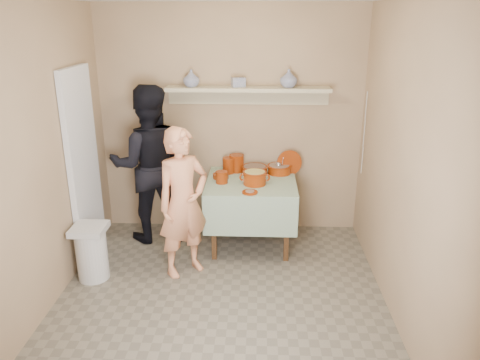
{
  "coord_description": "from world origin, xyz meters",
  "views": [
    {
      "loc": [
        0.33,
        -3.53,
        2.46
      ],
      "look_at": [
        0.15,
        0.75,
        0.95
      ],
      "focal_mm": 35.0,
      "sensor_mm": 36.0,
      "label": 1
    }
  ],
  "objects_px": {
    "person_cook": "(183,203)",
    "serving_table": "(251,190)",
    "person_helper": "(149,165)",
    "trash_bin": "(92,252)",
    "cazuela_rice": "(255,177)"
  },
  "relations": [
    {
      "from": "serving_table",
      "to": "trash_bin",
      "type": "distance_m",
      "value": 1.77
    },
    {
      "from": "person_cook",
      "to": "cazuela_rice",
      "type": "relative_size",
      "value": 4.53
    },
    {
      "from": "person_helper",
      "to": "trash_bin",
      "type": "bearing_deg",
      "value": 53.81
    },
    {
      "from": "person_helper",
      "to": "trash_bin",
      "type": "relative_size",
      "value": 3.17
    },
    {
      "from": "person_helper",
      "to": "serving_table",
      "type": "bearing_deg",
      "value": 160.66
    },
    {
      "from": "person_cook",
      "to": "cazuela_rice",
      "type": "xyz_separation_m",
      "value": [
        0.68,
        0.52,
        0.1
      ]
    },
    {
      "from": "person_helper",
      "to": "serving_table",
      "type": "relative_size",
      "value": 1.83
    },
    {
      "from": "trash_bin",
      "to": "person_cook",
      "type": "bearing_deg",
      "value": 10.79
    },
    {
      "from": "cazuela_rice",
      "to": "serving_table",
      "type": "bearing_deg",
      "value": 107.08
    },
    {
      "from": "serving_table",
      "to": "trash_bin",
      "type": "height_order",
      "value": "serving_table"
    },
    {
      "from": "cazuela_rice",
      "to": "person_helper",
      "type": "bearing_deg",
      "value": 168.33
    },
    {
      "from": "person_cook",
      "to": "person_helper",
      "type": "height_order",
      "value": "person_helper"
    },
    {
      "from": "cazuela_rice",
      "to": "trash_bin",
      "type": "xyz_separation_m",
      "value": [
        -1.57,
        -0.69,
        -0.56
      ]
    },
    {
      "from": "person_helper",
      "to": "cazuela_rice",
      "type": "xyz_separation_m",
      "value": [
        1.18,
        -0.24,
        -0.04
      ]
    },
    {
      "from": "person_cook",
      "to": "serving_table",
      "type": "xyz_separation_m",
      "value": [
        0.65,
        0.64,
        -0.11
      ]
    }
  ]
}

